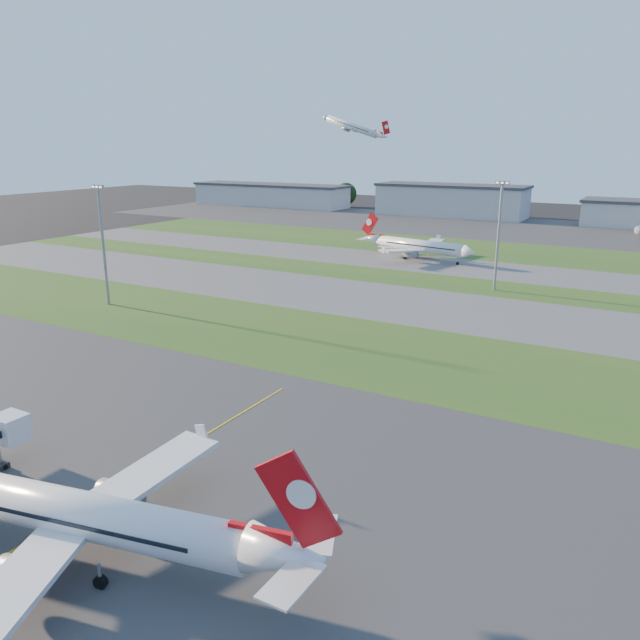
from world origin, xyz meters
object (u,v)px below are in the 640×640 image
Objects in this scene: airliner_parked at (84,516)px; light_mast_west at (102,237)px; light_mast_centre at (499,229)px; airliner_taxiing at (419,246)px.

light_mast_west is at bearing 125.51° from airliner_parked.
airliner_parked is 1.47× the size of light_mast_centre.
light_mast_west is at bearing -141.34° from light_mast_centre.
airliner_taxiing is 1.43× the size of light_mast_centre.
light_mast_west and light_mast_centre have the same top height.
light_mast_west reaches higher than airliner_parked.
light_mast_centre reaches higher than airliner_taxiing.
airliner_taxiing is 94.72m from light_mast_west.
airliner_parked is at bearing 111.71° from airliner_taxiing.
airliner_taxiing is at bearing 89.15° from airliner_parked.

